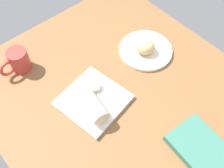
{
  "coord_description": "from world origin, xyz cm",
  "views": [
    {
      "loc": [
        -32.94,
        36.67,
        85.8
      ],
      "look_at": [
        7.45,
        1.48,
        7.0
      ],
      "focal_mm": 41.88,
      "sensor_mm": 36.0,
      "label": 1
    }
  ],
  "objects_px": {
    "round_plate": "(146,50)",
    "book_stack": "(200,148)",
    "square_plate": "(93,100)",
    "sauce_cup": "(94,86)",
    "scone_pastry": "(145,47)",
    "coffee_mug": "(18,61)",
    "breakfast_wrap": "(92,104)"
  },
  "relations": [
    {
      "from": "round_plate",
      "to": "sauce_cup",
      "type": "height_order",
      "value": "sauce_cup"
    },
    {
      "from": "book_stack",
      "to": "scone_pastry",
      "type": "bearing_deg",
      "value": -20.92
    },
    {
      "from": "sauce_cup",
      "to": "round_plate",
      "type": "bearing_deg",
      "value": -87.6
    },
    {
      "from": "round_plate",
      "to": "scone_pastry",
      "type": "bearing_deg",
      "value": 113.87
    },
    {
      "from": "book_stack",
      "to": "coffee_mug",
      "type": "distance_m",
      "value": 0.72
    },
    {
      "from": "scone_pastry",
      "to": "sauce_cup",
      "type": "bearing_deg",
      "value": 91.26
    },
    {
      "from": "square_plate",
      "to": "coffee_mug",
      "type": "distance_m",
      "value": 0.33
    },
    {
      "from": "sauce_cup",
      "to": "scone_pastry",
      "type": "bearing_deg",
      "value": -88.74
    },
    {
      "from": "scone_pastry",
      "to": "square_plate",
      "type": "height_order",
      "value": "scone_pastry"
    },
    {
      "from": "scone_pastry",
      "to": "breakfast_wrap",
      "type": "bearing_deg",
      "value": 101.79
    },
    {
      "from": "round_plate",
      "to": "sauce_cup",
      "type": "bearing_deg",
      "value": 92.4
    },
    {
      "from": "sauce_cup",
      "to": "breakfast_wrap",
      "type": "height_order",
      "value": "breakfast_wrap"
    },
    {
      "from": "square_plate",
      "to": "coffee_mug",
      "type": "bearing_deg",
      "value": 21.1
    },
    {
      "from": "round_plate",
      "to": "square_plate",
      "type": "distance_m",
      "value": 0.32
    },
    {
      "from": "coffee_mug",
      "to": "book_stack",
      "type": "bearing_deg",
      "value": -158.5
    },
    {
      "from": "square_plate",
      "to": "book_stack",
      "type": "relative_size",
      "value": 1.08
    },
    {
      "from": "round_plate",
      "to": "book_stack",
      "type": "height_order",
      "value": "book_stack"
    },
    {
      "from": "round_plate",
      "to": "square_plate",
      "type": "relative_size",
      "value": 1.02
    },
    {
      "from": "breakfast_wrap",
      "to": "coffee_mug",
      "type": "bearing_deg",
      "value": 113.79
    },
    {
      "from": "round_plate",
      "to": "coffee_mug",
      "type": "distance_m",
      "value": 0.51
    },
    {
      "from": "scone_pastry",
      "to": "coffee_mug",
      "type": "bearing_deg",
      "value": 57.54
    },
    {
      "from": "round_plate",
      "to": "breakfast_wrap",
      "type": "relative_size",
      "value": 1.6
    },
    {
      "from": "round_plate",
      "to": "scone_pastry",
      "type": "xyz_separation_m",
      "value": [
        -0.01,
        0.01,
        0.04
      ]
    },
    {
      "from": "scone_pastry",
      "to": "square_plate",
      "type": "bearing_deg",
      "value": 97.69
    },
    {
      "from": "sauce_cup",
      "to": "coffee_mug",
      "type": "height_order",
      "value": "coffee_mug"
    },
    {
      "from": "book_stack",
      "to": "coffee_mug",
      "type": "height_order",
      "value": "coffee_mug"
    },
    {
      "from": "square_plate",
      "to": "breakfast_wrap",
      "type": "distance_m",
      "value": 0.05
    },
    {
      "from": "scone_pastry",
      "to": "book_stack",
      "type": "bearing_deg",
      "value": 159.08
    },
    {
      "from": "round_plate",
      "to": "square_plate",
      "type": "xyz_separation_m",
      "value": [
        -0.05,
        0.31,
        0.0
      ]
    },
    {
      "from": "scone_pastry",
      "to": "sauce_cup",
      "type": "distance_m",
      "value": 0.27
    },
    {
      "from": "round_plate",
      "to": "book_stack",
      "type": "xyz_separation_m",
      "value": [
        -0.41,
        0.17,
        0.01
      ]
    },
    {
      "from": "breakfast_wrap",
      "to": "book_stack",
      "type": "height_order",
      "value": "breakfast_wrap"
    }
  ]
}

